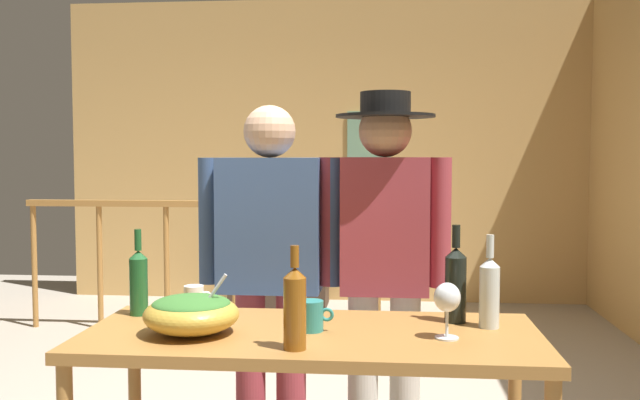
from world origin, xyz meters
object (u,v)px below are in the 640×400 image
tv_console (279,283)px  wine_glass (447,299)px  flat_screen_tv (279,237)px  wine_bottle_amber (295,307)px  wine_bottle_dark (456,283)px  mug_teal (311,316)px  person_standing_left (270,257)px  wine_bottle_clear (489,291)px  person_standing_right (385,251)px  framed_picture (369,140)px  wine_bottle_green (139,281)px  serving_table (311,354)px  salad_bowl (191,312)px  stair_railing (258,248)px  mug_white (194,298)px

tv_console → wine_glass: wine_glass is taller
tv_console → flat_screen_tv: (0.00, -0.03, 0.43)m
wine_glass → wine_bottle_amber: (-0.48, -0.17, 0.00)m
flat_screen_tv → wine_bottle_dark: bearing=-72.1°
wine_bottle_amber → wine_bottle_dark: (0.53, 0.41, 0.01)m
tv_console → flat_screen_tv: flat_screen_tv is taller
mug_teal → person_standing_left: (-0.25, 0.62, 0.11)m
wine_bottle_clear → person_standing_right: bearing=125.5°
framed_picture → wine_bottle_green: size_ratio=1.64×
wine_bottle_green → serving_table: bearing=-15.4°
salad_bowl → serving_table: bearing=10.0°
tv_console → wine_bottle_amber: size_ratio=2.77×
framed_picture → stair_railing: 1.78m
stair_railing → flat_screen_tv: (0.01, 0.98, -0.03)m
wine_bottle_amber → wine_bottle_green: bearing=147.5°
wine_bottle_green → mug_teal: size_ratio=2.64×
wine_bottle_clear → wine_bottle_dark: 0.13m
serving_table → wine_glass: size_ratio=8.39×
wine_bottle_amber → person_standing_right: bearing=72.2°
salad_bowl → wine_bottle_green: (-0.28, 0.26, 0.06)m
mug_teal → person_standing_right: bearing=68.3°
person_standing_left → wine_bottle_amber: bearing=104.5°
stair_railing → wine_bottle_green: size_ratio=8.75×
serving_table → wine_bottle_clear: bearing=10.3°
serving_table → wine_bottle_green: (-0.67, 0.19, 0.21)m
wine_bottle_green → wine_bottle_dark: (1.18, -0.00, 0.01)m
tv_console → mug_white: 3.87m
wine_bottle_dark → person_standing_right: 0.52m
serving_table → mug_teal: size_ratio=12.65×
wine_bottle_clear → mug_teal: wine_bottle_clear is taller
tv_console → mug_white: (0.26, -3.80, 0.64)m
wine_bottle_dark → mug_white: bearing=174.9°
stair_railing → mug_white: (0.27, -2.79, 0.18)m
wine_bottle_dark → framed_picture: bearing=95.7°
salad_bowl → wine_bottle_clear: bearing=10.1°
wine_bottle_dark → mug_white: wine_bottle_dark is taller
stair_railing → wine_glass: 3.35m
salad_bowl → wine_bottle_amber: (0.37, -0.16, 0.06)m
serving_table → wine_glass: bearing=-6.9°
wine_glass → tv_console: bearing=106.1°
tv_console → person_standing_right: (0.99, -3.45, 0.78)m
flat_screen_tv → wine_glass: bearing=-73.7°
stair_railing → wine_bottle_dark: bearing=-66.5°
mug_white → person_standing_right: bearing=26.0°
mug_white → mug_teal: 0.55m
wine_glass → mug_teal: wine_glass is taller
mug_white → wine_bottle_dark: bearing=-5.1°
mug_teal → person_standing_right: size_ratio=0.07×
stair_railing → tv_console: (0.01, 1.01, -0.46)m
flat_screen_tv → wine_bottle_amber: 4.34m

